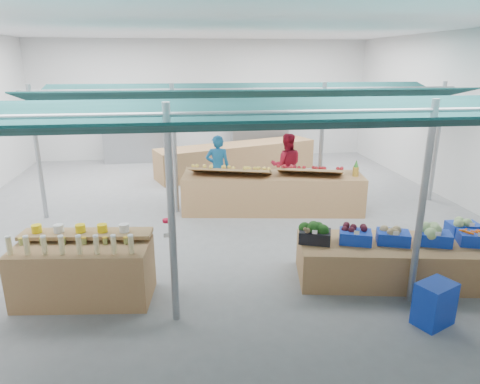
{
  "coord_description": "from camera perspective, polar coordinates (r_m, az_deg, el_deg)",
  "views": [
    {
      "loc": [
        -0.83,
        -9.3,
        3.48
      ],
      "look_at": [
        0.23,
        -1.6,
        1.08
      ],
      "focal_mm": 32.0,
      "sensor_mm": 36.0,
      "label": 1
    }
  ],
  "objects": [
    {
      "name": "back_shelving_left",
      "position": [
        15.59,
        -14.02,
        7.51
      ],
      "size": [
        2.0,
        0.5,
        2.0
      ],
      "primitive_type": "cube",
      "color": "#B23F33",
      "rests_on": "floor"
    },
    {
      "name": "pole_ribbon",
      "position": [
        6.74,
        -9.8,
        -3.97
      ],
      "size": [
        0.12,
        0.12,
        0.28
      ],
      "color": "red",
      "rests_on": "pole_grid"
    },
    {
      "name": "hall",
      "position": [
        10.8,
        -3.51,
        12.71
      ],
      "size": [
        13.0,
        13.0,
        13.0
      ],
      "color": "silver",
      "rests_on": "ground"
    },
    {
      "name": "pole_grid",
      "position": [
        7.89,
        3.88,
        4.93
      ],
      "size": [
        10.0,
        4.6,
        3.0
      ],
      "color": "gray",
      "rests_on": "floor"
    },
    {
      "name": "crate_broccoli",
      "position": [
        7.05,
        9.98,
        -5.38
      ],
      "size": [
        0.59,
        0.5,
        0.35
      ],
      "rotation": [
        0.0,
        0.0,
        -0.35
      ],
      "color": "black",
      "rests_on": "veg_counter"
    },
    {
      "name": "floor",
      "position": [
        9.97,
        -2.59,
        -3.29
      ],
      "size": [
        13.0,
        13.0,
        0.0
      ],
      "primitive_type": "plane",
      "color": "slate",
      "rests_on": "ground"
    },
    {
      "name": "vendor_right",
      "position": [
        11.26,
        6.2,
        3.53
      ],
      "size": [
        0.91,
        0.75,
        1.69
      ],
      "primitive_type": "imported",
      "rotation": [
        0.0,
        0.0,
        2.99
      ],
      "color": "maroon",
      "rests_on": "floor"
    },
    {
      "name": "apple_heap_yellow",
      "position": [
        9.92,
        -1.37,
        3.1
      ],
      "size": [
        2.02,
        1.22,
        0.27
      ],
      "rotation": [
        0.0,
        0.0,
        -0.3
      ],
      "color": "#997247",
      "rests_on": "fruit_counter"
    },
    {
      "name": "fruit_counter",
      "position": [
        10.2,
        4.33,
        -0.16
      ],
      "size": [
        4.32,
        1.62,
        0.9
      ],
      "primitive_type": "cube",
      "rotation": [
        0.0,
        0.0,
        -0.15
      ],
      "color": "#946240",
      "rests_on": "floor"
    },
    {
      "name": "pineapple",
      "position": [
        10.24,
        15.2,
        3.04
      ],
      "size": [
        0.14,
        0.14,
        0.39
      ],
      "rotation": [
        0.0,
        0.0,
        -0.3
      ],
      "color": "#8C6019",
      "rests_on": "fruit_counter"
    },
    {
      "name": "apple_heap_red",
      "position": [
        10.03,
        9.33,
        3.03
      ],
      "size": [
        1.64,
        1.11,
        0.27
      ],
      "rotation": [
        0.0,
        0.0,
        -0.3
      ],
      "color": "#997247",
      "rests_on": "fruit_counter"
    },
    {
      "name": "awnings",
      "position": [
        7.75,
        4.03,
        11.94
      ],
      "size": [
        9.5,
        7.08,
        0.3
      ],
      "color": "black",
      "rests_on": "pole_grid"
    },
    {
      "name": "veg_counter",
      "position": [
        7.57,
        20.76,
        -8.66
      ],
      "size": [
        3.48,
        1.68,
        0.65
      ],
      "primitive_type": "cube",
      "rotation": [
        0.0,
        0.0,
        -0.18
      ],
      "color": "#946240",
      "rests_on": "floor"
    },
    {
      "name": "crate_carrots",
      "position": [
        7.83,
        28.87,
        -5.39
      ],
      "size": [
        0.59,
        0.5,
        0.29
      ],
      "rotation": [
        0.0,
        0.0,
        -0.35
      ],
      "color": "#1032B2",
      "rests_on": "veg_counter"
    },
    {
      "name": "vendor_left",
      "position": [
        10.97,
        -2.98,
        3.24
      ],
      "size": [
        0.67,
        0.49,
        1.69
      ],
      "primitive_type": "imported",
      "rotation": [
        0.0,
        0.0,
        2.99
      ],
      "color": "#16598F",
      "rests_on": "floor"
    },
    {
      "name": "crate_stack",
      "position": [
        6.57,
        24.5,
        -13.4
      ],
      "size": [
        0.62,
        0.54,
        0.62
      ],
      "primitive_type": "cube",
      "rotation": [
        0.0,
        0.0,
        0.43
      ],
      "color": "#1032B2",
      "rests_on": "floor"
    },
    {
      "name": "crate_celeriac",
      "position": [
        7.33,
        19.76,
        -5.39
      ],
      "size": [
        0.59,
        0.5,
        0.31
      ],
      "rotation": [
        0.0,
        0.0,
        -0.35
      ],
      "color": "#1032B2",
      "rests_on": "veg_counter"
    },
    {
      "name": "bottle_shelf",
      "position": [
        6.93,
        -20.0,
        -9.67
      ],
      "size": [
        2.06,
        1.37,
        1.16
      ],
      "rotation": [
        0.0,
        0.0,
        -0.11
      ],
      "color": "#946240",
      "rests_on": "floor"
    },
    {
      "name": "crate_beets",
      "position": [
        7.18,
        15.14,
        -5.54
      ],
      "size": [
        0.59,
        0.5,
        0.29
      ],
      "rotation": [
        0.0,
        0.0,
        -0.35
      ],
      "color": "#1032B2",
      "rests_on": "veg_counter"
    },
    {
      "name": "crate_extra",
      "position": [
        8.17,
        27.65,
        -4.06
      ],
      "size": [
        0.52,
        0.42,
        0.32
      ],
      "rotation": [
        0.0,
        0.0,
        -0.07
      ],
      "color": "#1032B2",
      "rests_on": "veg_counter"
    },
    {
      "name": "far_counter",
      "position": [
        13.68,
        -0.37,
        4.46
      ],
      "size": [
        5.27,
        2.75,
        0.94
      ],
      "primitive_type": "cube",
      "rotation": [
        0.0,
        0.0,
        0.35
      ],
      "color": "#946240",
      "rests_on": "floor"
    },
    {
      "name": "back_shelving_right",
      "position": [
        15.76,
        2.62,
        8.1
      ],
      "size": [
        2.0,
        0.5,
        2.0
      ],
      "primitive_type": "cube",
      "color": "#B23F33",
      "rests_on": "floor"
    },
    {
      "name": "crate_cabbage",
      "position": [
        7.55,
        24.5,
        -5.19
      ],
      "size": [
        0.59,
        0.5,
        0.35
      ],
      "rotation": [
        0.0,
        0.0,
        -0.35
      ],
      "color": "#1032B2",
      "rests_on": "veg_counter"
    },
    {
      "name": "sparrow",
      "position": [
        6.89,
        8.92,
        -5.07
      ],
      "size": [
        0.12,
        0.09,
        0.11
      ],
      "rotation": [
        0.0,
        0.0,
        -0.35
      ],
      "color": "brown",
      "rests_on": "crate_broccoli"
    }
  ]
}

